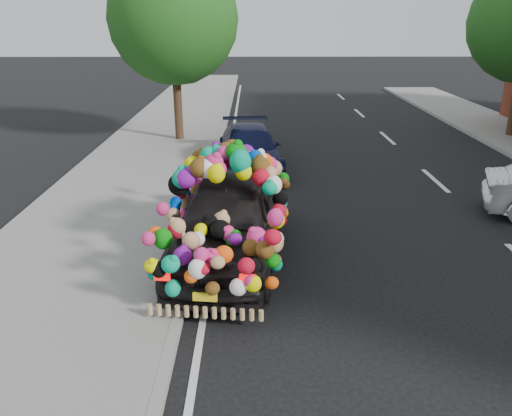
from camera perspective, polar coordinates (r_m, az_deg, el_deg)
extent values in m
plane|color=black|center=(8.74, 8.12, -7.01)|extent=(100.00, 100.00, 0.00)
cube|color=gray|center=(9.12, -19.84, -6.45)|extent=(4.00, 60.00, 0.12)
cube|color=gray|center=(8.67, -7.51, -6.71)|extent=(0.15, 60.00, 0.13)
cylinder|color=#332114|center=(17.52, -8.92, 11.84)|extent=(0.28, 0.28, 2.73)
sphere|color=#195215|center=(17.31, -9.45, 20.58)|extent=(4.20, 4.20, 4.20)
imported|color=black|center=(8.79, -3.18, -1.38)|extent=(2.18, 4.46, 1.46)
cube|color=red|center=(6.97, -10.71, -7.57)|extent=(0.23, 0.08, 0.14)
cube|color=red|center=(6.75, -0.98, -8.17)|extent=(0.23, 0.08, 0.14)
cube|color=yellow|center=(6.98, -5.85, -10.09)|extent=(0.34, 0.08, 0.12)
imported|color=black|center=(14.21, -0.74, 6.80)|extent=(1.98, 4.20, 1.18)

